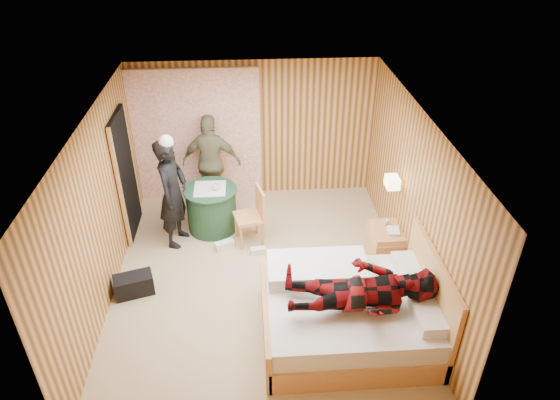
{
  "coord_description": "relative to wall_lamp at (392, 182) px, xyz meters",
  "views": [
    {
      "loc": [
        -0.11,
        -5.61,
        4.86
      ],
      "look_at": [
        0.31,
        0.47,
        1.05
      ],
      "focal_mm": 32.0,
      "sensor_mm": 36.0,
      "label": 1
    }
  ],
  "objects": [
    {
      "name": "duffel_bag",
      "position": [
        -3.71,
        -0.64,
        -1.15
      ],
      "size": [
        0.59,
        0.42,
        0.3
      ],
      "primitive_type": "cube",
      "rotation": [
        0.0,
        0.0,
        0.29
      ],
      "color": "black",
      "rests_on": "floor"
    },
    {
      "name": "wall_right",
      "position": [
        0.18,
        -0.45,
        -0.05
      ],
      "size": [
        0.02,
        5.0,
        2.5
      ],
      "primitive_type": "cube",
      "color": "#DC9654",
      "rests_on": "floor"
    },
    {
      "name": "book_lower",
      "position": [
        -0.04,
        -0.22,
        -0.7
      ],
      "size": [
        0.18,
        0.24,
        0.02
      ],
      "primitive_type": "imported",
      "rotation": [
        0.0,
        0.0,
        -0.09
      ],
      "color": "silver",
      "rests_on": "nightstand"
    },
    {
      "name": "round_table",
      "position": [
        -2.68,
        0.9,
        -0.91
      ],
      "size": [
        0.87,
        0.87,
        0.77
      ],
      "color": "#214929",
      "rests_on": "floor"
    },
    {
      "name": "bed",
      "position": [
        -0.81,
        -1.56,
        -0.96
      ],
      "size": [
        2.19,
        1.73,
        1.19
      ],
      "color": "#E8B35F",
      "rests_on": "floor"
    },
    {
      "name": "doorway",
      "position": [
        -3.98,
        0.95,
        -0.28
      ],
      "size": [
        0.06,
        0.9,
        2.05
      ],
      "primitive_type": "cube",
      "color": "black",
      "rests_on": "floor"
    },
    {
      "name": "cup_table",
      "position": [
        -2.58,
        0.85,
        -0.48
      ],
      "size": [
        0.14,
        0.14,
        0.1
      ],
      "primitive_type": "imported",
      "rotation": [
        0.0,
        0.0,
        -0.19
      ],
      "color": "silver",
      "rests_on": "round_table"
    },
    {
      "name": "sneaker_left",
      "position": [
        -2.47,
        0.31,
        -1.23
      ],
      "size": [
        0.32,
        0.24,
        0.13
      ],
      "primitive_type": "cube",
      "rotation": [
        0.0,
        0.0,
        0.43
      ],
      "color": "silver",
      "rests_on": "floor"
    },
    {
      "name": "ceiling",
      "position": [
        -1.92,
        -0.45,
        1.2
      ],
      "size": [
        4.2,
        5.0,
        0.01
      ],
      "primitive_type": "cube",
      "color": "white",
      "rests_on": "wall_back"
    },
    {
      "name": "man_on_bed",
      "position": [
        -0.77,
        -1.79,
        -0.28
      ],
      "size": [
        0.86,
        0.67,
        1.77
      ],
      "primitive_type": "imported",
      "rotation": [
        0.0,
        1.57,
        0.0
      ],
      "color": "maroon",
      "rests_on": "bed"
    },
    {
      "name": "curtain",
      "position": [
        -2.92,
        1.98,
        -0.1
      ],
      "size": [
        2.2,
        0.08,
        2.4
      ],
      "primitive_type": "cube",
      "color": "white",
      "rests_on": "floor"
    },
    {
      "name": "book_upper",
      "position": [
        -0.04,
        -0.22,
        -0.68
      ],
      "size": [
        0.2,
        0.25,
        0.02
      ],
      "primitive_type": "imported",
      "rotation": [
        0.0,
        0.0,
        -0.17
      ],
      "color": "silver",
      "rests_on": "nightstand"
    },
    {
      "name": "wall_back",
      "position": [
        -1.92,
        2.05,
        -0.05
      ],
      "size": [
        4.2,
        0.02,
        2.5
      ],
      "primitive_type": "cube",
      "color": "#DC9654",
      "rests_on": "floor"
    },
    {
      "name": "chair_near",
      "position": [
        -1.99,
        0.5,
        -0.75
      ],
      "size": [
        0.52,
        0.52,
        0.95
      ],
      "rotation": [
        0.0,
        0.0,
        -1.33
      ],
      "color": "#E8B35F",
      "rests_on": "floor"
    },
    {
      "name": "wall_left",
      "position": [
        -4.02,
        -0.45,
        -0.05
      ],
      "size": [
        0.02,
        5.0,
        2.5
      ],
      "primitive_type": "cube",
      "color": "#DC9654",
      "rests_on": "floor"
    },
    {
      "name": "chair_far",
      "position": [
        -2.68,
        1.59,
        -0.76
      ],
      "size": [
        0.42,
        0.42,
        0.93
      ],
      "rotation": [
        0.0,
        0.0,
        0.0
      ],
      "color": "#E8B35F",
      "rests_on": "floor"
    },
    {
      "name": "sneaker_right",
      "position": [
        -1.95,
        0.14,
        -1.25
      ],
      "size": [
        0.25,
        0.12,
        0.11
      ],
      "primitive_type": "cube",
      "rotation": [
        0.0,
        0.0,
        0.12
      ],
      "color": "silver",
      "rests_on": "floor"
    },
    {
      "name": "cup_nightstand",
      "position": [
        -0.04,
        -0.04,
        -0.66
      ],
      "size": [
        0.1,
        0.1,
        0.09
      ],
      "primitive_type": "imported",
      "rotation": [
        0.0,
        0.0,
        -0.02
      ],
      "color": "silver",
      "rests_on": "nightstand"
    },
    {
      "name": "man_at_table",
      "position": [
        -2.68,
        1.63,
        -0.44
      ],
      "size": [
        1.05,
        0.53,
        1.72
      ],
      "primitive_type": "imported",
      "rotation": [
        0.0,
        0.0,
        3.03
      ],
      "color": "#6D6A48",
      "rests_on": "floor"
    },
    {
      "name": "wall_lamp",
      "position": [
        0.0,
        0.0,
        0.0
      ],
      "size": [
        0.26,
        0.24,
        0.16
      ],
      "color": "gold",
      "rests_on": "wall_right"
    },
    {
      "name": "floor",
      "position": [
        -1.92,
        -0.45,
        -1.3
      ],
      "size": [
        4.2,
        5.0,
        0.01
      ],
      "primitive_type": "cube",
      "color": "tan",
      "rests_on": "ground"
    },
    {
      "name": "nightstand",
      "position": [
        -0.04,
        -0.17,
        -0.99
      ],
      "size": [
        0.45,
        0.61,
        0.59
      ],
      "color": "#E8B35F",
      "rests_on": "floor"
    },
    {
      "name": "woman_standing",
      "position": [
        -3.22,
        0.57,
        -0.4
      ],
      "size": [
        0.6,
        0.75,
        1.79
      ],
      "primitive_type": "imported",
      "rotation": [
        0.0,
        0.0,
        1.29
      ],
      "color": "black",
      "rests_on": "floor"
    }
  ]
}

